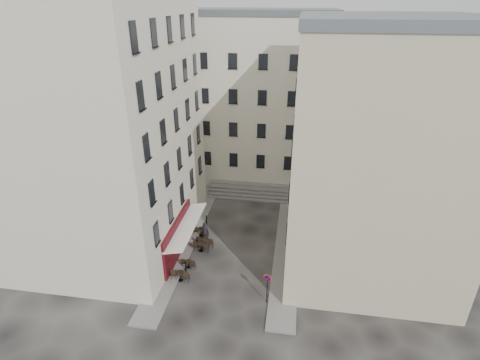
% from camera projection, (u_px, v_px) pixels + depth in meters
% --- Properties ---
extents(ground, '(90.00, 90.00, 0.00)m').
position_uv_depth(ground, '(229.00, 267.00, 30.10)').
color(ground, black).
rests_on(ground, ground).
extents(sidewalk_left, '(2.00, 22.00, 0.12)m').
position_uv_depth(sidewalk_left, '(188.00, 234.00, 34.26)').
color(sidewalk_left, slate).
rests_on(sidewalk_left, ground).
extents(sidewalk_right, '(2.00, 18.00, 0.12)m').
position_uv_depth(sidewalk_right, '(286.00, 250.00, 32.11)').
color(sidewalk_right, slate).
rests_on(sidewalk_right, ground).
extents(building_left, '(12.20, 16.20, 20.60)m').
position_uv_depth(building_left, '(104.00, 127.00, 29.75)').
color(building_left, beige).
rests_on(building_left, ground).
extents(building_right, '(12.20, 14.20, 18.60)m').
position_uv_depth(building_right, '(375.00, 151.00, 27.68)').
color(building_right, '#C2B590').
rests_on(building_right, ground).
extents(building_back, '(18.20, 10.20, 18.60)m').
position_uv_depth(building_back, '(249.00, 97.00, 43.07)').
color(building_back, beige).
rests_on(building_back, ground).
extents(cafe_storefront, '(1.74, 7.30, 3.50)m').
position_uv_depth(cafe_storefront, '(179.00, 236.00, 30.77)').
color(cafe_storefront, '#40090F').
rests_on(cafe_storefront, ground).
extents(stone_steps, '(9.00, 3.15, 0.80)m').
position_uv_depth(stone_steps, '(249.00, 192.00, 41.10)').
color(stone_steps, '#595754').
rests_on(stone_steps, ground).
extents(bollard_near, '(0.12, 0.12, 0.98)m').
position_uv_depth(bollard_near, '(186.00, 266.00, 29.43)').
color(bollard_near, black).
rests_on(bollard_near, ground).
extents(bollard_mid, '(0.12, 0.12, 0.98)m').
position_uv_depth(bollard_mid, '(197.00, 241.00, 32.55)').
color(bollard_mid, black).
rests_on(bollard_mid, ground).
extents(bollard_far, '(0.12, 0.12, 0.98)m').
position_uv_depth(bollard_far, '(207.00, 220.00, 35.66)').
color(bollard_far, black).
rests_on(bollard_far, ground).
extents(no_parking_sign, '(0.53, 0.22, 2.46)m').
position_uv_depth(no_parking_sign, '(267.00, 283.00, 25.88)').
color(no_parking_sign, black).
rests_on(no_parking_sign, ground).
extents(bistro_table_a, '(1.42, 0.67, 1.00)m').
position_uv_depth(bistro_table_a, '(180.00, 275.00, 28.48)').
color(bistro_table_a, black).
rests_on(bistro_table_a, ground).
extents(bistro_table_b, '(1.17, 0.55, 0.82)m').
position_uv_depth(bistro_table_b, '(189.00, 263.00, 29.91)').
color(bistro_table_b, black).
rests_on(bistro_table_b, ground).
extents(bistro_table_c, '(1.36, 0.64, 0.96)m').
position_uv_depth(bistro_table_c, '(201.00, 246.00, 31.84)').
color(bistro_table_c, black).
rests_on(bistro_table_c, ground).
extents(bistro_table_d, '(1.37, 0.64, 0.97)m').
position_uv_depth(bistro_table_d, '(206.00, 242.00, 32.40)').
color(bistro_table_d, black).
rests_on(bistro_table_d, ground).
extents(bistro_table_e, '(1.40, 0.65, 0.98)m').
position_uv_depth(bistro_table_e, '(201.00, 231.00, 33.89)').
color(bistro_table_e, black).
rests_on(bistro_table_e, ground).
extents(pedestrian, '(0.67, 0.44, 1.83)m').
position_uv_depth(pedestrian, '(205.00, 231.00, 33.19)').
color(pedestrian, black).
rests_on(pedestrian, ground).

